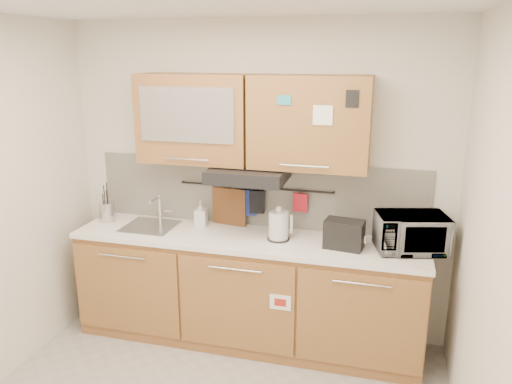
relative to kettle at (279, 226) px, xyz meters
The scene contains 18 objects.
wall_back 0.48m from the kettle, 130.71° to the left, with size 3.20×3.20×0.00m, color silver.
wall_right 1.82m from the kettle, 41.79° to the right, with size 3.00×3.00×0.00m, color silver.
base_cabinet 0.68m from the kettle, behind, with size 2.80×0.64×0.88m.
countertop 0.29m from the kettle, behind, with size 2.82×0.62×0.04m, color white.
backsplash 0.43m from the kettle, 131.86° to the left, with size 2.80×0.02×0.56m, color silver.
upper_cabinets 0.85m from the kettle, 154.67° to the left, with size 1.82×0.37×0.70m.
range_hood 0.47m from the kettle, 168.59° to the left, with size 0.60×0.46×0.10m, color black.
sink 1.11m from the kettle, behind, with size 0.42×0.40×0.26m.
utensil_rail 0.43m from the kettle, 135.87° to the left, with size 0.02×0.02×1.30m, color black.
utensil_crock 1.54m from the kettle, behind, with size 0.17×0.17×0.34m.
kettle is the anchor object (origin of this frame).
toaster 0.51m from the kettle, ahead, with size 0.30×0.21×0.22m.
microwave 0.99m from the kettle, ahead, with size 0.50×0.34×0.28m, color #999999.
soap_bottle 0.72m from the kettle, 168.04° to the left, with size 0.10×0.10×0.22m, color #999999.
cutting_board 0.54m from the kettle, 153.87° to the left, with size 0.31×0.02×0.38m, color brown.
oven_mitt 0.40m from the kettle, 142.68° to the left, with size 0.13×0.03×0.22m, color navy.
dark_pouch 0.36m from the kettle, 135.27° to the left, with size 0.12×0.04×0.20m, color black.
pot_holder 0.30m from the kettle, 62.08° to the left, with size 0.12×0.02×0.15m, color red.
Camera 1 is at (1.04, -2.40, 2.34)m, focal length 35.00 mm.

